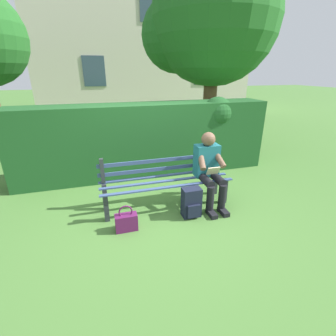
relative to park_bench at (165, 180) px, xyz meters
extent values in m
plane|color=#477533|center=(0.00, 0.07, -0.43)|extent=(60.00, 60.00, 0.00)
cube|color=#2D3338|center=(-0.95, 0.24, -0.21)|extent=(0.07, 0.07, 0.44)
cube|color=#2D3338|center=(0.95, 0.24, -0.21)|extent=(0.07, 0.07, 0.44)
cube|color=#2D3338|center=(-0.95, -0.10, -0.21)|extent=(0.07, 0.07, 0.44)
cube|color=#2D3338|center=(0.95, -0.10, -0.21)|extent=(0.07, 0.07, 0.44)
cube|color=#384C7A|center=(0.00, -0.15, 0.02)|extent=(2.07, 0.06, 0.02)
cube|color=#384C7A|center=(0.00, 0.07, 0.02)|extent=(2.07, 0.06, 0.02)
cube|color=#384C7A|center=(0.00, 0.29, 0.02)|extent=(2.07, 0.06, 0.02)
cube|color=#2D3338|center=(-0.95, -0.14, 0.22)|extent=(0.06, 0.06, 0.39)
cube|color=#2D3338|center=(0.95, -0.14, 0.22)|extent=(0.06, 0.06, 0.39)
cube|color=#384C7A|center=(0.00, -0.14, 0.14)|extent=(2.07, 0.02, 0.06)
cube|color=#384C7A|center=(0.00, -0.14, 0.29)|extent=(2.07, 0.02, 0.06)
cube|color=#1E6672|center=(-0.68, 0.05, 0.29)|extent=(0.38, 0.22, 0.52)
sphere|color=brown|center=(-0.68, 0.07, 0.64)|extent=(0.22, 0.22, 0.22)
cylinder|color=black|center=(-0.78, 0.26, 0.05)|extent=(0.13, 0.42, 0.13)
cylinder|color=black|center=(-0.58, 0.26, 0.05)|extent=(0.13, 0.42, 0.13)
cylinder|color=black|center=(-0.78, 0.47, -0.20)|extent=(0.12, 0.12, 0.46)
cylinder|color=black|center=(-0.58, 0.47, -0.20)|extent=(0.12, 0.12, 0.46)
cube|color=black|center=(-0.78, 0.55, -0.40)|extent=(0.10, 0.24, 0.07)
cube|color=black|center=(-0.58, 0.55, -0.40)|extent=(0.10, 0.24, 0.07)
cylinder|color=brown|center=(-0.83, 0.19, 0.35)|extent=(0.14, 0.32, 0.26)
cylinder|color=brown|center=(-0.53, 0.19, 0.35)|extent=(0.14, 0.32, 0.26)
cube|color=beige|center=(-0.68, 0.31, 0.21)|extent=(0.20, 0.07, 0.13)
cube|color=#1E5123|center=(0.02, -1.40, 0.30)|extent=(5.13, 0.71, 1.47)
sphere|color=#1E5123|center=(-1.52, -1.30, 0.82)|extent=(0.64, 0.64, 0.64)
sphere|color=#1E5123|center=(1.30, -1.48, 0.74)|extent=(0.57, 0.57, 0.57)
cylinder|color=brown|center=(-2.05, -2.80, 0.76)|extent=(0.36, 0.36, 2.37)
sphere|color=#236023|center=(-2.05, -2.80, 2.80)|extent=(3.12, 3.12, 3.12)
sphere|color=#236023|center=(-1.27, -3.27, 2.49)|extent=(1.87, 1.87, 1.87)
cube|color=beige|center=(-1.62, -9.50, 3.23)|extent=(9.94, 3.11, 7.32)
cube|color=#334756|center=(-4.11, -7.93, 1.62)|extent=(0.90, 0.04, 1.20)
cube|color=#334756|center=(0.86, -7.93, 1.62)|extent=(0.90, 0.04, 1.20)
cube|color=#334756|center=(-1.62, -7.93, 4.11)|extent=(0.90, 0.04, 1.20)
cube|color=#191E33|center=(-0.28, 0.46, -0.20)|extent=(0.28, 0.18, 0.46)
cube|color=#191E33|center=(-0.28, 0.57, -0.29)|extent=(0.19, 0.04, 0.20)
cylinder|color=#191E33|center=(-0.36, 0.35, -0.18)|extent=(0.04, 0.04, 0.28)
cylinder|color=#191E33|center=(-0.20, 0.35, -0.18)|extent=(0.04, 0.04, 0.28)
cube|color=#59194C|center=(0.71, 0.54, -0.31)|extent=(0.30, 0.14, 0.24)
torus|color=#59194C|center=(0.71, 0.54, -0.14)|extent=(0.19, 0.02, 0.19)
camera|label=1|loc=(0.94, 3.40, 1.63)|focal=25.83mm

